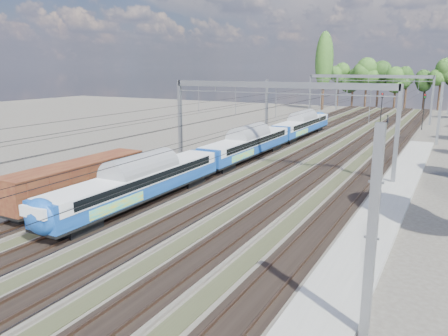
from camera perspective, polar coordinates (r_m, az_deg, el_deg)
The scene contains 11 objects.
ground at distance 22.05m, azimuth -25.42°, elevation -16.42°, with size 220.00×220.00×0.00m, color #47423A.
track_bed at distance 59.03m, azimuth 12.02°, elevation 2.69°, with size 21.00×130.00×0.34m.
platform at distance 32.76m, azimuth 19.69°, elevation -5.97°, with size 3.00×70.00×0.30m, color gray.
catenary at distance 65.59m, azimuth 14.51°, elevation 9.12°, with size 25.65×130.00×9.00m.
tree_belt at distance 101.25m, azimuth 24.54°, elevation 10.60°, with size 39.85×101.77×12.06m.
poplar at distance 113.09m, azimuth 12.96°, elevation 13.45°, with size 4.40×4.40×19.04m.
emu_train at distance 49.09m, azimuth 3.05°, elevation 3.55°, with size 2.70×57.23×3.95m.
freight_boxcar at distance 35.19m, azimuth -18.52°, elevation -1.51°, with size 2.58×12.47×3.22m.
worker at distance 85.43m, azimuth 20.60°, elevation 5.86°, with size 0.71×0.47×1.95m, color black.
signal_near at distance 77.66m, azimuth 19.88°, elevation 7.51°, with size 0.45×0.41×6.28m.
signal_far at distance 81.37m, azimuth 24.65°, elevation 7.22°, with size 0.43×0.40×6.05m.
Camera 1 is at (16.16, -10.84, 10.37)m, focal length 35.00 mm.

